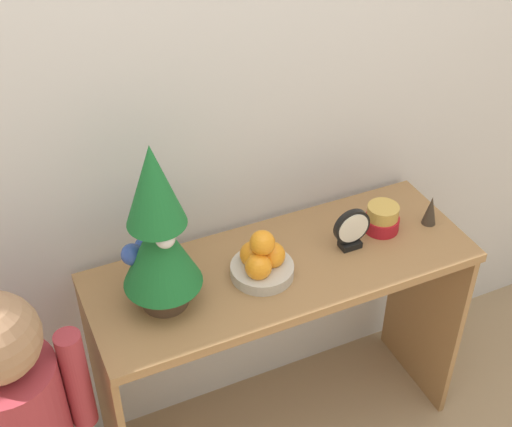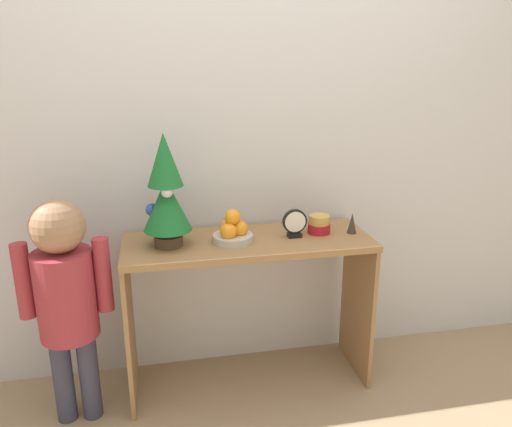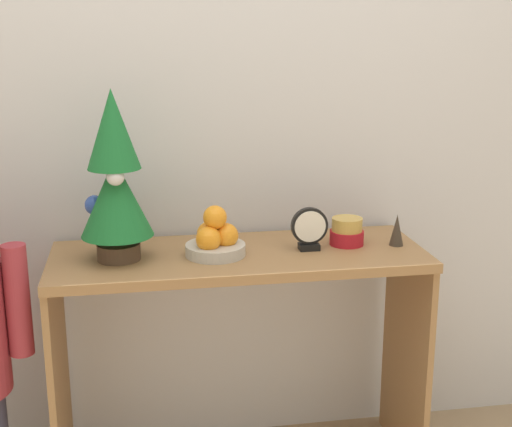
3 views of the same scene
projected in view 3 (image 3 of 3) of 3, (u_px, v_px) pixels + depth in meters
name	position (u px, v px, depth m)	size (l,w,h in m)	color
back_wall	(226.00, 83.00, 2.30)	(7.00, 0.05, 2.50)	silver
console_table	(239.00, 306.00, 2.23)	(1.15, 0.42, 0.76)	olive
mini_tree	(115.00, 179.00, 2.06)	(0.21, 0.22, 0.50)	#4C3828
fruit_bowl	(215.00, 239.00, 2.15)	(0.18, 0.18, 0.16)	#B7B2A8
singing_bowl	(347.00, 232.00, 2.25)	(0.11, 0.11, 0.09)	#AD1923
desk_clock	(309.00, 229.00, 2.19)	(0.11, 0.04, 0.13)	black
figurine	(397.00, 230.00, 2.24)	(0.04, 0.04, 0.10)	#382D23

